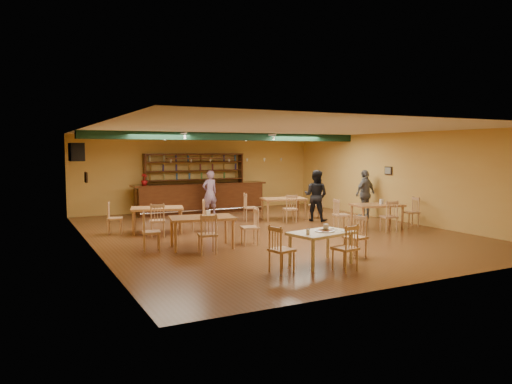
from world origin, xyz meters
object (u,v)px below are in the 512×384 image
near_table (321,248)px  patron_bar (210,193)px  dining_table_c (202,232)px  patron_right_a (316,196)px  dining_table_b (284,209)px  dining_table_a (157,220)px  bar_counter (201,198)px  dining_table_d (377,216)px

near_table → patron_bar: bearing=73.6°
dining_table_c → patron_right_a: (5.06, 2.50, 0.48)m
dining_table_b → dining_table_c: 5.39m
dining_table_a → patron_bar: size_ratio=0.90×
dining_table_c → patron_bar: bearing=77.0°
dining_table_b → dining_table_c: (-4.26, -3.30, 0.01)m
dining_table_b → near_table: 6.61m
bar_counter → dining_table_a: 4.60m
dining_table_a → patron_right_a: bearing=13.1°
near_table → patron_right_a: 6.31m
patron_right_a → near_table: bearing=110.6°
dining_table_b → patron_right_a: size_ratio=0.86×
dining_table_d → near_table: dining_table_d is taller
dining_table_b → patron_bar: size_ratio=0.90×
near_table → patron_right_a: patron_right_a is taller
bar_counter → dining_table_b: bearing=-58.0°
bar_counter → near_table: size_ratio=4.03×
near_table → patron_bar: (0.77, 8.30, 0.48)m
bar_counter → dining_table_c: size_ratio=3.39×
dining_table_a → patron_bar: bearing=60.8°
dining_table_d → patron_right_a: size_ratio=0.86×
dining_table_a → dining_table_b: (4.65, 0.63, 0.00)m
dining_table_d → patron_right_a: bearing=123.4°
bar_counter → dining_table_a: bearing=-126.5°
dining_table_c → patron_right_a: 5.66m
dining_table_a → dining_table_b: bearing=22.6°
dining_table_a → dining_table_c: 2.69m
dining_table_d → patron_bar: patron_bar is taller
near_table → dining_table_c: bearing=109.3°
bar_counter → dining_table_c: bar_counter is taller
dining_table_a → dining_table_c: dining_table_c is taller
dining_table_a → near_table: size_ratio=1.14×
dining_table_b → patron_bar: (-1.87, 2.24, 0.45)m
dining_table_a → dining_table_d: dining_table_d is taller
dining_table_a → dining_table_d: size_ratio=1.00×
patron_bar → patron_right_a: size_ratio=0.95×
dining_table_b → near_table: (-2.64, -6.06, -0.03)m
patron_bar → near_table: bearing=76.4°
dining_table_d → dining_table_b: bearing=131.1°
near_table → patron_bar: patron_bar is taller
bar_counter → dining_table_d: (3.55, -5.98, -0.19)m
dining_table_c → dining_table_d: size_ratio=1.04×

